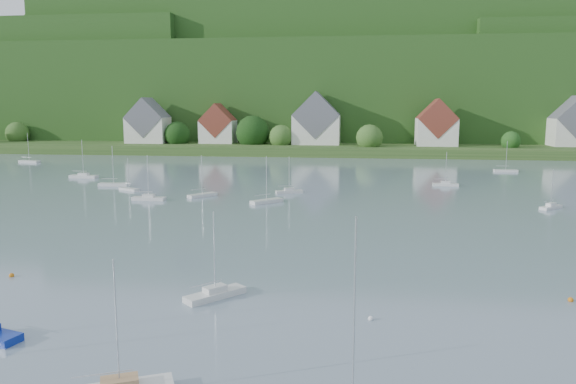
{
  "coord_description": "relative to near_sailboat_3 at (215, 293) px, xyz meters",
  "views": [
    {
      "loc": [
        19.85,
        -4.65,
        16.66
      ],
      "look_at": [
        9.63,
        75.0,
        4.0
      ],
      "focal_mm": 34.82,
      "sensor_mm": 36.0,
      "label": 1
    }
  ],
  "objects": [
    {
      "name": "village_building_1",
      "position": [
        -37.64,
        148.31,
        8.33
      ],
      "size": [
        12.0,
        9.36,
        14.0
      ],
      "color": "silver",
      "rests_on": "far_shore_strip"
    },
    {
      "name": "mooring_buoy_2",
      "position": [
        30.37,
        3.0,
        -0.42
      ],
      "size": [
        0.47,
        0.47,
        0.47
      ],
      "primitive_type": "sphere",
      "color": "orange",
      "rests_on": "ground"
    },
    {
      "name": "village_building_3",
      "position": [
        37.36,
        145.31,
        9.01
      ],
      "size": [
        13.0,
        10.4,
        15.5
      ],
      "color": "silver",
      "rests_on": "far_shore_strip"
    },
    {
      "name": "near_sailboat_3",
      "position": [
        0.0,
        0.0,
        0.0
      ],
      "size": [
        4.91,
        5.29,
        7.62
      ],
      "rotation": [
        0.0,
        0.0,
        0.85
      ],
      "color": "silver",
      "rests_on": "ground"
    },
    {
      "name": "village_building_2",
      "position": [
        -2.64,
        147.31,
        9.85
      ],
      "size": [
        16.0,
        11.44,
        18.0
      ],
      "color": "silver",
      "rests_on": "far_shore_strip"
    },
    {
      "name": "village_building_0",
      "position": [
        -62.64,
        146.31,
        9.09
      ],
      "size": [
        14.0,
        10.4,
        16.0
      ],
      "color": "silver",
      "rests_on": "far_shore_strip"
    },
    {
      "name": "mooring_buoy_3",
      "position": [
        -21.26,
        3.3,
        -0.42
      ],
      "size": [
        0.49,
        0.49,
        0.49
      ],
      "primitive_type": "sphere",
      "color": "orange",
      "rests_on": "ground"
    },
    {
      "name": "far_shore_strip",
      "position": [
        -7.64,
        159.31,
        1.08
      ],
      "size": [
        600.0,
        60.0,
        3.0
      ],
      "primitive_type": "cube",
      "color": "#2C4C1C",
      "rests_on": "ground"
    },
    {
      "name": "forested_ridge",
      "position": [
        -7.25,
        227.88,
        22.46
      ],
      "size": [
        620.0,
        181.22,
        69.89
      ],
      "color": "#204416",
      "rests_on": "ground"
    },
    {
      "name": "mooring_buoy_4",
      "position": [
        13.34,
        -3.4,
        -0.42
      ],
      "size": [
        0.42,
        0.42,
        0.42
      ],
      "primitive_type": "sphere",
      "color": "white",
      "rests_on": "ground"
    },
    {
      "name": "village_building_4",
      "position": [
        82.36,
        149.31,
        9.17
      ],
      "size": [
        15.0,
        10.4,
        16.5
      ],
      "color": "silver",
      "rests_on": "far_shore_strip"
    },
    {
      "name": "far_sailboat_cluster",
      "position": [
        -2.84,
        74.58,
        -0.05
      ],
      "size": [
        202.9,
        61.04,
        8.71
      ],
      "color": "silver",
      "rests_on": "ground"
    }
  ]
}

